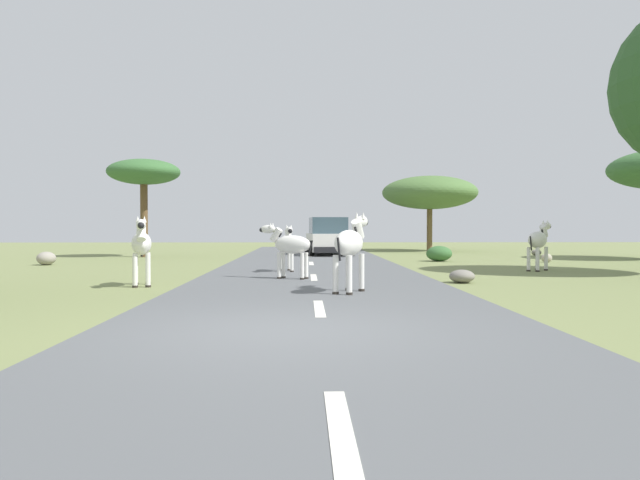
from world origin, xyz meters
TOP-DOWN VIEW (x-y plane):
  - ground_plane at (0.00, 0.00)m, footprint 90.00×90.00m
  - road at (0.49, 0.00)m, footprint 6.00×64.00m
  - lane_markings at (0.49, -1.00)m, footprint 0.16×56.00m
  - zebra_0 at (-0.27, 10.13)m, footprint 0.52×1.45m
  - zebra_1 at (-3.46, 6.25)m, footprint 0.70×1.66m
  - zebra_2 at (1.17, 4.42)m, footprint 0.95×1.61m
  - zebra_3 at (-0.12, 7.66)m, footprint 1.41×0.84m
  - zebra_4 at (7.46, 10.92)m, footprint 1.26×1.38m
  - car_0 at (1.57, 29.67)m, footprint 2.13×4.39m
  - car_1 at (1.36, 21.02)m, footprint 2.24×4.45m
  - tree_2 at (-6.90, 19.79)m, footprint 3.21×3.21m
  - tree_4 at (7.17, 26.07)m, footprint 5.24×5.24m
  - bush_0 at (5.52, 16.12)m, footprint 1.01×0.91m
  - rock_0 at (-8.88, 14.14)m, footprint 0.65×0.70m
  - rock_1 at (9.47, 15.35)m, footprint 0.42×0.32m
  - rock_2 at (4.06, 6.93)m, footprint 0.61×0.66m
  - rock_3 at (11.07, 20.61)m, footprint 0.44×0.48m

SIDE VIEW (x-z plane):
  - ground_plane at x=0.00m, z-range 0.00..0.00m
  - road at x=0.49m, z-range 0.00..0.05m
  - lane_markings at x=0.49m, z-range 0.05..0.06m
  - rock_3 at x=11.07m, z-range 0.00..0.30m
  - rock_2 at x=4.06m, z-range 0.00..0.32m
  - rock_1 at x=9.47m, z-range 0.00..0.33m
  - rock_0 at x=-8.88m, z-range 0.00..0.47m
  - bush_0 at x=5.52m, z-range 0.00..0.60m
  - car_0 at x=1.57m, z-range -0.02..1.72m
  - car_1 at x=1.36m, z-range -0.02..1.72m
  - zebra_0 at x=-0.27m, z-range 0.18..1.55m
  - zebra_3 at x=-0.12m, z-range 0.19..1.60m
  - zebra_4 at x=7.46m, z-range 0.15..1.72m
  - zebra_1 at x=-3.46m, z-range 0.15..1.75m
  - zebra_2 at x=1.17m, z-range 0.21..1.82m
  - tree_4 at x=7.17m, z-range 1.15..5.30m
  - tree_2 at x=-6.90m, z-range 1.55..5.91m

